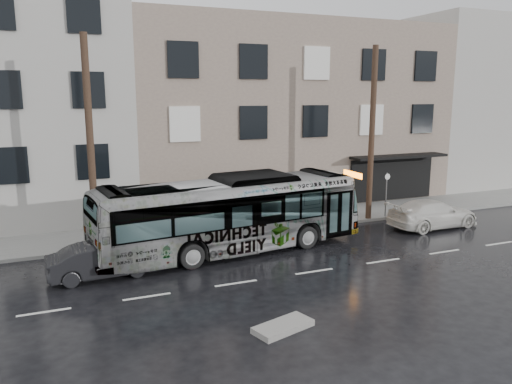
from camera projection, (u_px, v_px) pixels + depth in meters
ground at (286, 253)px, 21.45m from camera, size 120.00×120.00×0.00m
sidewalk at (245, 224)px, 25.88m from camera, size 90.00×3.60×0.15m
building_taupe at (272, 112)px, 33.78m from camera, size 20.00×12.00×11.00m
building_filler at (484, 103)px, 40.78m from camera, size 18.00×12.00×12.00m
utility_pole_front at (372, 134)px, 25.97m from camera, size 0.30×0.30×9.00m
utility_pole_rear at (90, 144)px, 20.75m from camera, size 0.30×0.30×9.00m
sign_post at (386, 195)px, 27.02m from camera, size 0.06×0.06×2.40m
bus at (230, 214)px, 21.31m from camera, size 12.11×4.15×3.30m
white_sedan at (433, 214)px, 25.43m from camera, size 4.99×2.18×1.43m
dark_sedan at (103, 260)px, 18.47m from camera, size 4.03×1.63×1.30m
slush_pile at (283, 327)px, 14.44m from camera, size 1.95×1.28×0.18m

